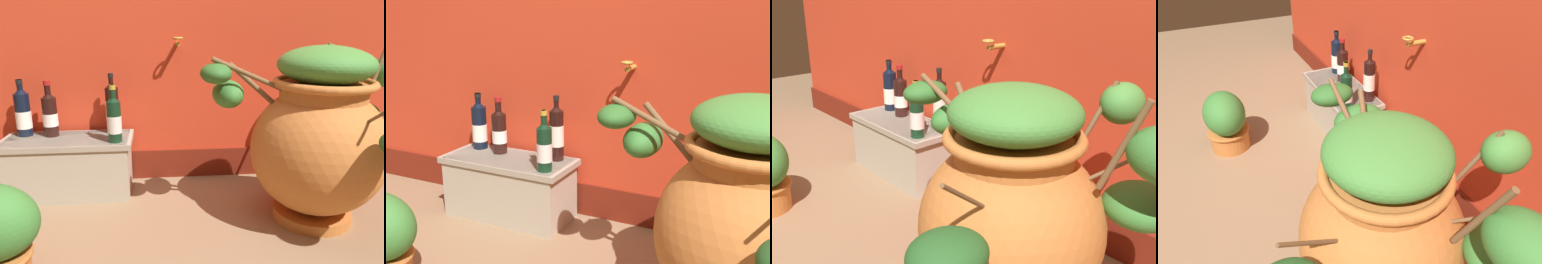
# 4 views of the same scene
# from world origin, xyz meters

# --- Properties ---
(terracotta_urn) EXTENTS (1.07, 0.90, 0.83)m
(terracotta_urn) POSITION_xyz_m (0.65, 0.54, 0.42)
(terracotta_urn) COLOR #C17033
(terracotta_urn) RESTS_ON ground_plane
(stone_ledge) EXTENTS (0.68, 0.30, 0.32)m
(stone_ledge) POSITION_xyz_m (-0.57, 0.91, 0.17)
(stone_ledge) COLOR #B2A893
(stone_ledge) RESTS_ON ground_plane
(wine_bottle_left) EXTENTS (0.08, 0.08, 0.30)m
(wine_bottle_left) POSITION_xyz_m (-0.66, 0.97, 0.44)
(wine_bottle_left) COLOR black
(wine_bottle_left) RESTS_ON stone_ledge
(wine_bottle_middle) EXTENTS (0.07, 0.07, 0.33)m
(wine_bottle_middle) POSITION_xyz_m (-0.33, 1.00, 0.46)
(wine_bottle_middle) COLOR black
(wine_bottle_middle) RESTS_ON stone_ledge
(wine_bottle_right) EXTENTS (0.07, 0.07, 0.29)m
(wine_bottle_right) POSITION_xyz_m (-0.31, 0.83, 0.44)
(wine_bottle_right) COLOR black
(wine_bottle_right) RESTS_ON stone_ledge
(wine_bottle_back) EXTENTS (0.08, 0.08, 0.30)m
(wine_bottle_back) POSITION_xyz_m (-0.81, 0.99, 0.45)
(wine_bottle_back) COLOR black
(wine_bottle_back) RESTS_ON stone_ledge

